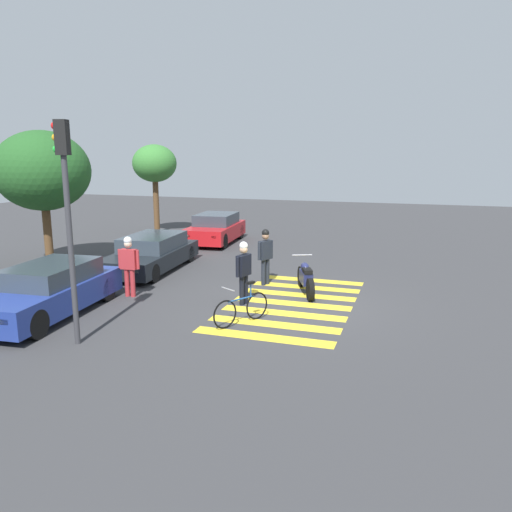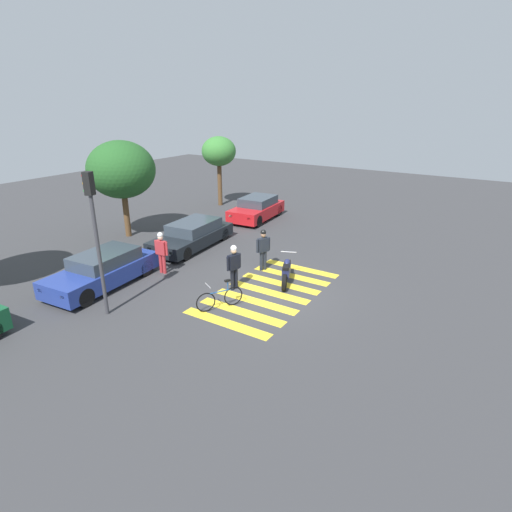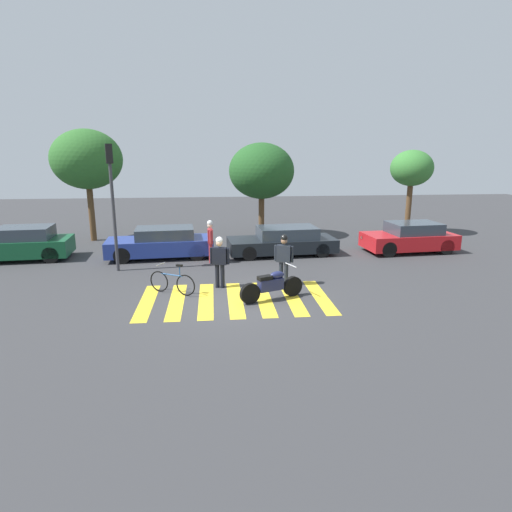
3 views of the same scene
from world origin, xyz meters
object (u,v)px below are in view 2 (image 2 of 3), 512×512
object	(u,v)px
leaning_bicycle	(220,298)
car_black_suv	(192,235)
police_motorcycle	(286,271)
traffic_light_pole	(94,224)
officer_on_foot	(234,264)
car_blue_hatchback	(103,270)
car_red_convertible	(257,209)
pedestrian_bystander	(161,250)
officer_by_motorcycle	(263,247)

from	to	relation	value
leaning_bicycle	car_black_suv	size ratio (longest dim) A/B	0.31
police_motorcycle	traffic_light_pole	distance (m)	7.21
officer_on_foot	car_blue_hatchback	bearing A→B (deg)	118.69
car_red_convertible	traffic_light_pole	xyz separation A→B (m)	(-12.55, -1.96, 2.50)
leaning_bicycle	officer_on_foot	size ratio (longest dim) A/B	0.86
traffic_light_pole	pedestrian_bystander	bearing A→B (deg)	13.94
officer_on_foot	car_red_convertible	distance (m)	9.76
police_motorcycle	car_blue_hatchback	world-z (taller)	car_blue_hatchback
police_motorcycle	car_blue_hatchback	distance (m)	7.05
police_motorcycle	officer_on_foot	bearing A→B (deg)	138.59
traffic_light_pole	leaning_bicycle	bearing A→B (deg)	-51.91
car_black_suv	pedestrian_bystander	bearing A→B (deg)	-160.80
police_motorcycle	pedestrian_bystander	world-z (taller)	pedestrian_bystander
officer_by_motorcycle	car_blue_hatchback	xyz separation A→B (m)	(-4.59, 4.38, -0.39)
police_motorcycle	pedestrian_bystander	xyz separation A→B (m)	(-1.89, 4.76, 0.56)
car_black_suv	car_red_convertible	bearing A→B (deg)	-0.37
traffic_light_pole	car_black_suv	bearing A→B (deg)	16.46
officer_by_motorcycle	car_red_convertible	bearing A→B (deg)	34.12
pedestrian_bystander	car_blue_hatchback	world-z (taller)	pedestrian_bystander
officer_by_motorcycle	officer_on_foot	bearing A→B (deg)	-178.84
officer_by_motorcycle	pedestrian_bystander	distance (m)	4.16
leaning_bicycle	officer_on_foot	bearing A→B (deg)	17.58
traffic_light_pole	car_blue_hatchback	bearing A→B (deg)	53.06
police_motorcycle	officer_on_foot	distance (m)	2.16
car_red_convertible	traffic_light_pole	world-z (taller)	traffic_light_pole
leaning_bicycle	car_blue_hatchback	xyz separation A→B (m)	(-0.89, 4.91, 0.25)
leaning_bicycle	traffic_light_pole	size ratio (longest dim) A/B	0.32
officer_by_motorcycle	pedestrian_bystander	world-z (taller)	officer_by_motorcycle
officer_by_motorcycle	car_red_convertible	size ratio (longest dim) A/B	0.43
officer_by_motorcycle	car_blue_hatchback	distance (m)	6.36
police_motorcycle	officer_by_motorcycle	world-z (taller)	officer_by_motorcycle
leaning_bicycle	car_blue_hatchback	size ratio (longest dim) A/B	0.33
police_motorcycle	car_blue_hatchback	bearing A→B (deg)	124.49
leaning_bicycle	pedestrian_bystander	world-z (taller)	pedestrian_bystander
leaning_bicycle	car_red_convertible	size ratio (longest dim) A/B	0.36
police_motorcycle	car_black_suv	world-z (taller)	car_black_suv
police_motorcycle	car_red_convertible	xyz separation A→B (m)	(7.11, 5.84, 0.19)
car_black_suv	car_blue_hatchback	bearing A→B (deg)	-179.32
leaning_bicycle	car_red_convertible	bearing A→B (deg)	25.81
car_blue_hatchback	car_red_convertible	size ratio (longest dim) A/B	1.10
leaning_bicycle	officer_by_motorcycle	world-z (taller)	officer_by_motorcycle
car_blue_hatchback	car_black_suv	distance (m)	5.29
car_blue_hatchback	pedestrian_bystander	bearing A→B (deg)	-26.49
leaning_bicycle	officer_by_motorcycle	distance (m)	3.80
car_black_suv	car_red_convertible	xyz separation A→B (m)	(5.81, -0.04, 0.05)
car_black_suv	traffic_light_pole	xyz separation A→B (m)	(-6.75, -1.99, 2.55)
officer_by_motorcycle	traffic_light_pole	bearing A→B (deg)	157.92
police_motorcycle	leaning_bicycle	xyz separation A→B (m)	(-3.11, 0.90, -0.08)
car_black_suv	leaning_bicycle	bearing A→B (deg)	-131.52
pedestrian_bystander	officer_on_foot	bearing A→B (deg)	-84.59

